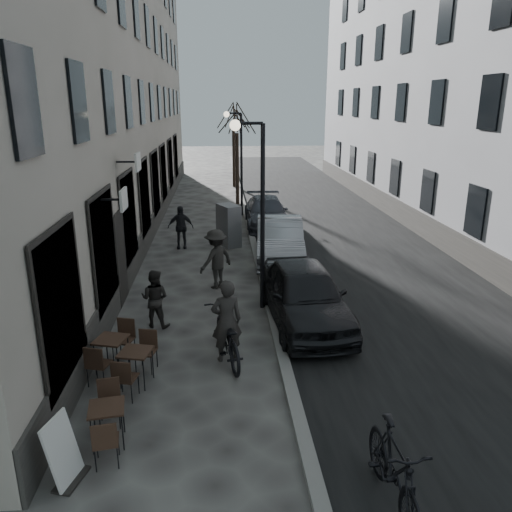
{
  "coord_description": "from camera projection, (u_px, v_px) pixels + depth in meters",
  "views": [
    {
      "loc": [
        -1.14,
        -6.88,
        5.5
      ],
      "look_at": [
        -0.25,
        5.07,
        1.8
      ],
      "focal_mm": 35.0,
      "sensor_mm": 36.0,
      "label": 1
    }
  ],
  "objects": [
    {
      "name": "bistro_set_b",
      "position": [
        136.0,
        364.0,
        10.07
      ],
      "size": [
        0.73,
        1.52,
        0.87
      ],
      "rotation": [
        0.0,
        0.0,
        -0.23
      ],
      "color": "black",
      "rests_on": "ground"
    },
    {
      "name": "pedestrian_far",
      "position": [
        181.0,
        227.0,
        19.43
      ],
      "size": [
        1.0,
        0.45,
        1.69
      ],
      "primitive_type": "imported",
      "rotation": [
        0.0,
        0.0,
        0.04
      ],
      "color": "black",
      "rests_on": "ground"
    },
    {
      "name": "tree_near",
      "position": [
        237.0,
        119.0,
        26.89
      ],
      "size": [
        2.4,
        2.4,
        5.7
      ],
      "color": "black",
      "rests_on": "ground"
    },
    {
      "name": "car_mid",
      "position": [
        280.0,
        240.0,
        17.93
      ],
      "size": [
        2.0,
        4.73,
        1.52
      ],
      "primitive_type": "imported",
      "rotation": [
        0.0,
        0.0,
        -0.09
      ],
      "color": "gray",
      "rests_on": "ground"
    },
    {
      "name": "building_left",
      "position": [
        101.0,
        41.0,
        21.2
      ],
      "size": [
        4.0,
        35.0,
        16.0
      ],
      "primitive_type": "cube",
      "color": "gray",
      "rests_on": "ground"
    },
    {
      "name": "sign_board",
      "position": [
        64.0,
        457.0,
        7.44
      ],
      "size": [
        0.52,
        0.68,
        1.07
      ],
      "rotation": [
        0.0,
        0.0,
        -0.28
      ],
      "color": "black",
      "rests_on": "ground"
    },
    {
      "name": "bistro_set_c",
      "position": [
        112.0,
        351.0,
        10.56
      ],
      "size": [
        0.81,
        1.55,
        0.89
      ],
      "rotation": [
        0.0,
        0.0,
        -0.28
      ],
      "color": "black",
      "rests_on": "ground"
    },
    {
      "name": "building_right",
      "position": [
        454.0,
        44.0,
        22.3
      ],
      "size": [
        4.0,
        35.0,
        16.0
      ],
      "primitive_type": "cube",
      "color": "gray",
      "rests_on": "ground"
    },
    {
      "name": "cyclist_rider",
      "position": [
        226.0,
        321.0,
        10.87
      ],
      "size": [
        0.76,
        0.58,
        1.88
      ],
      "primitive_type": "imported",
      "rotation": [
        0.0,
        0.0,
        3.34
      ],
      "color": "#292623",
      "rests_on": "ground"
    },
    {
      "name": "car_near",
      "position": [
        305.0,
        294.0,
        12.8
      ],
      "size": [
        2.17,
        4.73,
        1.57
      ],
      "primitive_type": "imported",
      "rotation": [
        0.0,
        0.0,
        0.07
      ],
      "color": "black",
      "rests_on": "ground"
    },
    {
      "name": "bistro_set_a",
      "position": [
        108.0,
        421.0,
        8.29
      ],
      "size": [
        0.66,
        1.45,
        0.83
      ],
      "rotation": [
        0.0,
        0.0,
        0.15
      ],
      "color": "black",
      "rests_on": "ground"
    },
    {
      "name": "moped",
      "position": [
        394.0,
        470.0,
        6.9
      ],
      "size": [
        0.62,
        2.09,
        1.25
      ],
      "primitive_type": "imported",
      "rotation": [
        0.0,
        0.0,
        0.02
      ],
      "color": "black",
      "rests_on": "ground"
    },
    {
      "name": "pedestrian_mid",
      "position": [
        216.0,
        259.0,
        15.22
      ],
      "size": [
        1.35,
        1.31,
        1.85
      ],
      "primitive_type": "imported",
      "rotation": [
        0.0,
        0.0,
        3.86
      ],
      "color": "#262421",
      "rests_on": "ground"
    },
    {
      "name": "tree_far",
      "position": [
        233.0,
        116.0,
        32.61
      ],
      "size": [
        2.4,
        2.4,
        5.7
      ],
      "color": "black",
      "rests_on": "ground"
    },
    {
      "name": "utility_cabinet",
      "position": [
        229.0,
        225.0,
        19.83
      ],
      "size": [
        1.01,
        1.25,
        1.65
      ],
      "primitive_type": "cube",
      "rotation": [
        0.0,
        0.0,
        0.44
      ],
      "color": "slate",
      "rests_on": "ground"
    },
    {
      "name": "bicycle",
      "position": [
        227.0,
        336.0,
        10.98
      ],
      "size": [
        1.18,
        2.29,
        1.15
      ],
      "primitive_type": "imported",
      "rotation": [
        0.0,
        0.0,
        3.34
      ],
      "color": "black",
      "rests_on": "ground"
    },
    {
      "name": "streetlamp_far",
      "position": [
        238.0,
        152.0,
        24.47
      ],
      "size": [
        0.9,
        0.28,
        5.09
      ],
      "color": "black",
      "rests_on": "ground"
    },
    {
      "name": "pedestrian_near",
      "position": [
        155.0,
        298.0,
        12.6
      ],
      "size": [
        0.87,
        0.76,
        1.51
      ],
      "primitive_type": "imported",
      "rotation": [
        0.0,
        0.0,
        2.85
      ],
      "color": "black",
      "rests_on": "ground"
    },
    {
      "name": "streetlamp_near",
      "position": [
        256.0,
        196.0,
        13.04
      ],
      "size": [
        0.9,
        0.28,
        5.09
      ],
      "color": "black",
      "rests_on": "ground"
    },
    {
      "name": "car_far",
      "position": [
        266.0,
        213.0,
        22.83
      ],
      "size": [
        1.94,
        4.65,
        1.34
      ],
      "primitive_type": "imported",
      "rotation": [
        0.0,
        0.0,
        -0.01
      ],
      "color": "#3A3D45",
      "rests_on": "ground"
    },
    {
      "name": "kerb",
      "position": [
        248.0,
        223.0,
        23.51
      ],
      "size": [
        0.25,
        60.0,
        0.12
      ],
      "primitive_type": "cube",
      "color": "slate",
      "rests_on": "ground"
    },
    {
      "name": "ground",
      "position": [
        293.0,
        449.0,
        8.26
      ],
      "size": [
        120.0,
        120.0,
        0.0
      ],
      "primitive_type": "plane",
      "color": "#373432",
      "rests_on": "ground"
    },
    {
      "name": "road",
      "position": [
        324.0,
        223.0,
        23.78
      ],
      "size": [
        7.3,
        60.0,
        0.0
      ],
      "primitive_type": "cube",
      "color": "black",
      "rests_on": "ground"
    }
  ]
}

